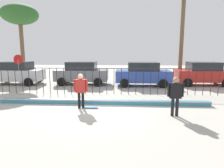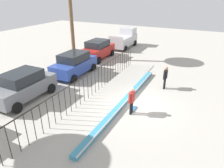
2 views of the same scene
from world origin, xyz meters
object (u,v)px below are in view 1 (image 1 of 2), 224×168
at_px(parked_car_gray, 82,73).
at_px(parked_car_red, 203,73).
at_px(camera_operator, 176,93).
at_px(skateboarder, 81,88).
at_px(parked_car_blue, 143,74).
at_px(palm_tree_short, 20,16).
at_px(skateboard, 90,107).
at_px(stop_sign, 19,66).
at_px(parked_car_silver, 17,73).

distance_m(parked_car_gray, parked_car_red, 9.94).
bearing_deg(parked_car_red, camera_operator, -122.34).
relative_size(skateboarder, parked_car_blue, 0.39).
distance_m(parked_car_blue, palm_tree_short, 12.43).
distance_m(parked_car_blue, parked_car_red, 4.96).
distance_m(skateboarder, parked_car_red, 11.10).
height_order(camera_operator, parked_car_red, parked_car_red).
height_order(skateboard, camera_operator, camera_operator).
xyz_separation_m(stop_sign, palm_tree_short, (-1.29, 3.20, 4.37)).
height_order(parked_car_gray, parked_car_blue, same).
distance_m(skateboard, camera_operator, 4.04).
bearing_deg(parked_car_gray, stop_sign, -165.11).
xyz_separation_m(skateboarder, stop_sign, (-6.23, 5.83, 0.60)).
relative_size(parked_car_red, stop_sign, 1.72).
bearing_deg(parked_car_gray, parked_car_blue, -2.55).
relative_size(camera_operator, stop_sign, 0.68).
distance_m(parked_car_silver, stop_sign, 1.29).
bearing_deg(parked_car_silver, stop_sign, -48.62).
bearing_deg(parked_car_red, skateboarder, -144.44).
xyz_separation_m(skateboarder, palm_tree_short, (-7.52, 9.03, 4.97)).
relative_size(parked_car_blue, palm_tree_short, 0.61).
bearing_deg(parked_car_red, skateboard, -143.05).
xyz_separation_m(parked_car_silver, parked_car_red, (15.45, 0.44, 0.00)).
xyz_separation_m(parked_car_gray, palm_tree_short, (-6.08, 2.09, 5.01)).
xyz_separation_m(skateboarder, parked_car_silver, (-6.94, 6.69, -0.04)).
bearing_deg(parked_car_silver, camera_operator, -32.37).
relative_size(skateboarder, palm_tree_short, 0.24).
relative_size(skateboard, parked_car_red, 0.19).
bearing_deg(stop_sign, camera_operator, -32.78).
xyz_separation_m(parked_car_silver, parked_car_gray, (5.51, 0.24, 0.00)).
xyz_separation_m(skateboard, parked_car_gray, (-1.87, 6.92, 0.91)).
bearing_deg(parked_car_red, parked_car_gray, 176.71).
bearing_deg(parked_car_silver, palm_tree_short, 105.63).
relative_size(parked_car_silver, parked_car_red, 1.00).
distance_m(parked_car_silver, parked_car_red, 15.46).
bearing_deg(palm_tree_short, parked_car_gray, -19.00).
distance_m(skateboard, stop_sign, 8.98).
relative_size(skateboard, parked_car_gray, 0.19).
height_order(parked_car_blue, stop_sign, stop_sign).
xyz_separation_m(skateboarder, parked_car_blue, (3.58, 6.54, -0.04)).
relative_size(camera_operator, parked_car_silver, 0.39).
distance_m(skateboarder, palm_tree_short, 12.76).
bearing_deg(parked_car_red, palm_tree_short, 168.82).
distance_m(parked_car_gray, parked_car_blue, 5.03).
xyz_separation_m(skateboard, parked_car_blue, (3.15, 6.52, 0.91)).
xyz_separation_m(skateboard, stop_sign, (-6.66, 5.81, 1.56)).
xyz_separation_m(skateboard, camera_operator, (3.81, -0.93, 0.96)).
bearing_deg(parked_car_red, parked_car_silver, 177.20).
bearing_deg(skateboarder, parked_car_blue, 77.99).
relative_size(camera_operator, parked_car_blue, 0.39).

